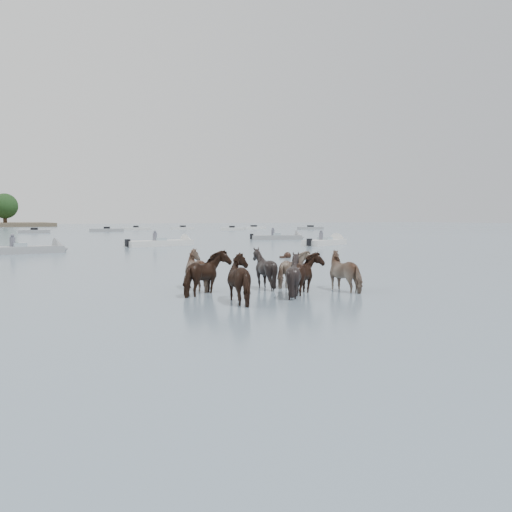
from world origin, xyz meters
name	(u,v)px	position (x,y,z in m)	size (l,w,h in m)	color
ground	(312,295)	(0.00, 0.00, 0.00)	(400.00, 400.00, 0.00)	slate
pony_herd	(268,275)	(-0.95, 1.08, 0.56)	(6.45, 5.07, 1.57)	black
swimming_pony	(287,256)	(7.22, 13.45, 0.10)	(0.72, 0.44, 0.44)	black
motorboat_b	(32,250)	(-5.79, 25.06, 0.22)	(6.15, 2.31, 1.92)	gray
motorboat_c	(168,243)	(5.36, 29.87, 0.22)	(6.48, 2.73, 1.92)	silver
motorboat_d	(329,242)	(18.41, 24.76, 0.23)	(5.67, 3.74, 1.92)	silver
motorboat_e	(283,237)	(20.63, 36.42, 0.22)	(6.07, 3.31, 1.92)	gray
distant_flotilla	(54,231)	(2.23, 79.00, 0.26)	(104.50, 21.25, 0.93)	silver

